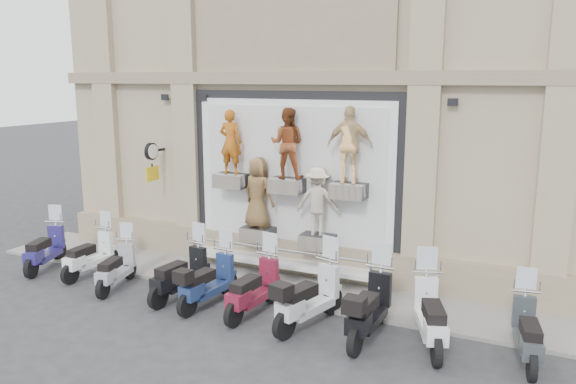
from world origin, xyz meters
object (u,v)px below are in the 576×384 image
(scooter_f, at_px, (254,277))
(scooter_j, at_px, (529,320))
(scooter_i, at_px, (431,302))
(scooter_b, at_px, (90,246))
(scooter_c, at_px, (116,259))
(scooter_g, at_px, (310,285))
(clock_sign_bracket, at_px, (152,157))
(scooter_d, at_px, (180,264))
(guard_rail, at_px, (277,267))
(scooter_a, at_px, (44,240))
(scooter_e, at_px, (208,271))
(scooter_h, at_px, (370,296))

(scooter_f, height_order, scooter_j, scooter_f)
(scooter_i, bearing_deg, scooter_f, 161.87)
(scooter_b, distance_m, scooter_j, 10.06)
(scooter_c, xyz_separation_m, scooter_g, (4.88, 0.03, 0.13))
(scooter_f, height_order, scooter_g, scooter_g)
(clock_sign_bracket, height_order, scooter_i, clock_sign_bracket)
(scooter_d, bearing_deg, scooter_i, 7.18)
(scooter_b, distance_m, scooter_d, 2.94)
(scooter_d, bearing_deg, scooter_j, 8.18)
(guard_rail, height_order, scooter_d, scooter_d)
(scooter_a, bearing_deg, scooter_e, -21.61)
(scooter_c, distance_m, scooter_i, 7.22)
(clock_sign_bracket, xyz_separation_m, scooter_c, (0.59, -2.21, -2.08))
(scooter_e, relative_size, scooter_j, 1.04)
(scooter_e, bearing_deg, scooter_f, 7.74)
(scooter_a, height_order, scooter_j, scooter_a)
(scooter_h, height_order, scooter_j, scooter_h)
(guard_rail, xyz_separation_m, scooter_e, (-0.80, -1.70, 0.32))
(scooter_j, bearing_deg, scooter_a, 170.29)
(scooter_b, xyz_separation_m, scooter_e, (3.72, -0.37, 0.03))
(clock_sign_bracket, relative_size, scooter_f, 0.52)
(scooter_b, bearing_deg, scooter_g, -3.82)
(scooter_c, distance_m, scooter_j, 8.85)
(scooter_a, xyz_separation_m, scooter_b, (1.40, 0.12, -0.02))
(scooter_f, distance_m, scooter_h, 2.51)
(guard_rail, bearing_deg, scooter_j, -14.41)
(clock_sign_bracket, distance_m, scooter_j, 9.84)
(scooter_h, bearing_deg, scooter_i, 10.77)
(clock_sign_bracket, distance_m, scooter_i, 8.29)
(scooter_a, relative_size, scooter_b, 1.03)
(scooter_d, xyz_separation_m, scooter_h, (4.40, -0.14, 0.06))
(clock_sign_bracket, bearing_deg, scooter_b, -109.11)
(scooter_j, bearing_deg, scooter_e, 172.62)
(guard_rail, xyz_separation_m, scooter_b, (-4.52, -1.33, 0.29))
(scooter_g, distance_m, scooter_j, 3.98)
(scooter_e, relative_size, scooter_h, 0.91)
(scooter_f, distance_m, scooter_i, 3.61)
(scooter_d, bearing_deg, scooter_f, 4.52)
(scooter_e, bearing_deg, scooter_i, 8.13)
(scooter_i, bearing_deg, scooter_b, 158.50)
(guard_rail, xyz_separation_m, scooter_j, (5.54, -1.42, 0.29))
(scooter_i, height_order, scooter_j, scooter_i)
(scooter_h, distance_m, scooter_i, 1.11)
(scooter_c, relative_size, scooter_f, 0.90)
(scooter_h, bearing_deg, scooter_a, 179.37)
(guard_rail, xyz_separation_m, scooter_h, (2.80, -1.74, 0.39))
(guard_rail, xyz_separation_m, scooter_a, (-5.93, -1.45, 0.31))
(scooter_a, xyz_separation_m, scooter_d, (4.33, -0.15, 0.02))
(scooter_c, bearing_deg, scooter_j, -11.73)
(scooter_c, distance_m, scooter_f, 3.61)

